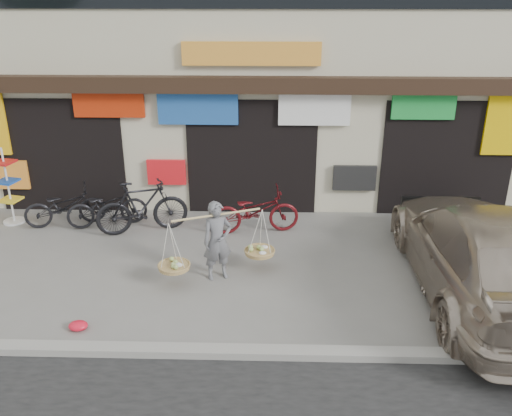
{
  "coord_description": "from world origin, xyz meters",
  "views": [
    {
      "loc": [
        0.45,
        -8.56,
        5.09
      ],
      "look_at": [
        0.17,
        0.9,
        1.16
      ],
      "focal_mm": 38.0,
      "sensor_mm": 36.0,
      "label": 1
    }
  ],
  "objects_px": {
    "bike_1": "(142,207)",
    "bike_3": "(107,206)",
    "suv": "(484,252)",
    "display_rack": "(9,193)",
    "bike_0": "(65,206)",
    "street_vendor": "(218,244)",
    "bike_2": "(255,211)"
  },
  "relations": [
    {
      "from": "street_vendor",
      "to": "suv",
      "type": "bearing_deg",
      "value": -27.53
    },
    {
      "from": "bike_0",
      "to": "suv",
      "type": "bearing_deg",
      "value": -126.79
    },
    {
      "from": "bike_1",
      "to": "bike_2",
      "type": "xyz_separation_m",
      "value": [
        2.46,
        0.07,
        -0.1
      ]
    },
    {
      "from": "street_vendor",
      "to": "bike_1",
      "type": "relative_size",
      "value": 1.05
    },
    {
      "from": "bike_2",
      "to": "bike_3",
      "type": "xyz_separation_m",
      "value": [
        -3.34,
        0.26,
        -0.04
      ]
    },
    {
      "from": "suv",
      "to": "display_rack",
      "type": "height_order",
      "value": "display_rack"
    },
    {
      "from": "street_vendor",
      "to": "bike_3",
      "type": "bearing_deg",
      "value": 117.78
    },
    {
      "from": "display_rack",
      "to": "suv",
      "type": "bearing_deg",
      "value": -16.4
    },
    {
      "from": "bike_2",
      "to": "display_rack",
      "type": "height_order",
      "value": "display_rack"
    },
    {
      "from": "bike_1",
      "to": "bike_2",
      "type": "height_order",
      "value": "bike_1"
    },
    {
      "from": "bike_3",
      "to": "display_rack",
      "type": "xyz_separation_m",
      "value": [
        -2.23,
        0.12,
        0.25
      ]
    },
    {
      "from": "bike_2",
      "to": "bike_0",
      "type": "bearing_deg",
      "value": 77.47
    },
    {
      "from": "street_vendor",
      "to": "bike_0",
      "type": "xyz_separation_m",
      "value": [
        -3.67,
        2.28,
        -0.22
      ]
    },
    {
      "from": "bike_1",
      "to": "suv",
      "type": "distance_m",
      "value": 6.91
    },
    {
      "from": "suv",
      "to": "display_rack",
      "type": "xyz_separation_m",
      "value": [
        -9.59,
        2.82,
        -0.11
      ]
    },
    {
      "from": "bike_3",
      "to": "display_rack",
      "type": "height_order",
      "value": "display_rack"
    },
    {
      "from": "bike_3",
      "to": "bike_0",
      "type": "bearing_deg",
      "value": 71.23
    },
    {
      "from": "bike_2",
      "to": "bike_1",
      "type": "bearing_deg",
      "value": 82.54
    },
    {
      "from": "street_vendor",
      "to": "display_rack",
      "type": "relative_size",
      "value": 1.18
    },
    {
      "from": "bike_0",
      "to": "display_rack",
      "type": "bearing_deg",
      "value": 65.92
    },
    {
      "from": "bike_0",
      "to": "bike_1",
      "type": "distance_m",
      "value": 1.87
    },
    {
      "from": "bike_0",
      "to": "display_rack",
      "type": "relative_size",
      "value": 0.99
    },
    {
      "from": "bike_0",
      "to": "display_rack",
      "type": "height_order",
      "value": "display_rack"
    },
    {
      "from": "bike_0",
      "to": "suv",
      "type": "distance_m",
      "value": 8.75
    },
    {
      "from": "bike_0",
      "to": "suv",
      "type": "height_order",
      "value": "suv"
    },
    {
      "from": "bike_0",
      "to": "bike_1",
      "type": "xyz_separation_m",
      "value": [
        1.83,
        -0.33,
        0.14
      ]
    },
    {
      "from": "street_vendor",
      "to": "bike_0",
      "type": "relative_size",
      "value": 1.18
    },
    {
      "from": "bike_1",
      "to": "bike_3",
      "type": "relative_size",
      "value": 1.13
    },
    {
      "from": "suv",
      "to": "bike_3",
      "type": "bearing_deg",
      "value": -19.26
    },
    {
      "from": "bike_2",
      "to": "bike_3",
      "type": "distance_m",
      "value": 3.35
    },
    {
      "from": "bike_1",
      "to": "suv",
      "type": "xyz_separation_m",
      "value": [
        6.48,
        -2.38,
        0.23
      ]
    },
    {
      "from": "display_rack",
      "to": "bike_1",
      "type": "bearing_deg",
      "value": -8.17
    }
  ]
}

